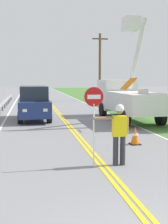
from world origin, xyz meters
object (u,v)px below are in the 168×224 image
object	(u,v)px
utility_pole_mid	(100,66)
oncoming_suv_nearest	(34,103)
traffic_cone_mid	(120,123)
flagger_worker	(119,131)
utility_bucket_truck	(127,97)
stop_sign_paddle	(94,109)
traffic_cone_lead	(135,136)

from	to	relation	value
utility_pole_mid	oncoming_suv_nearest	bearing A→B (deg)	-118.03
utility_pole_mid	traffic_cone_mid	distance (m)	19.53
oncoming_suv_nearest	utility_pole_mid	xyz separation A→B (m)	(7.80, 14.66, 2.93)
flagger_worker	oncoming_suv_nearest	distance (m)	10.26
flagger_worker	utility_bucket_truck	world-z (taller)	utility_bucket_truck
stop_sign_paddle	flagger_worker	bearing A→B (deg)	1.13
utility_bucket_truck	utility_pole_mid	distance (m)	15.94
utility_bucket_truck	stop_sign_paddle	bearing A→B (deg)	-114.55
traffic_cone_lead	traffic_cone_mid	xyz separation A→B (m)	(0.47, 3.32, 0.00)
utility_pole_mid	traffic_cone_lead	world-z (taller)	utility_pole_mid
oncoming_suv_nearest	traffic_cone_mid	bearing A→B (deg)	-44.67
oncoming_suv_nearest	traffic_cone_lead	size ratio (longest dim) A/B	6.61
traffic_cone_mid	traffic_cone_lead	bearing A→B (deg)	-98.09
flagger_worker	oncoming_suv_nearest	bearing A→B (deg)	103.03
stop_sign_paddle	oncoming_suv_nearest	size ratio (longest dim) A/B	0.50
utility_bucket_truck	traffic_cone_mid	distance (m)	3.74
stop_sign_paddle	utility_bucket_truck	xyz separation A→B (m)	(4.15, 9.08, -0.27)
utility_pole_mid	traffic_cone_mid	world-z (taller)	utility_pole_mid
stop_sign_paddle	oncoming_suv_nearest	distance (m)	10.15
oncoming_suv_nearest	utility_bucket_truck	bearing A→B (deg)	-9.26
stop_sign_paddle	traffic_cone_lead	size ratio (longest dim) A/B	3.33
flagger_worker	utility_bucket_truck	size ratio (longest dim) A/B	0.27
traffic_cone_lead	utility_pole_mid	bearing A→B (deg)	79.68
oncoming_suv_nearest	traffic_cone_lead	xyz separation A→B (m)	(3.77, -7.51, -0.72)
stop_sign_paddle	traffic_cone_mid	xyz separation A→B (m)	(2.69, 5.82, -1.37)
oncoming_suv_nearest	traffic_cone_mid	size ratio (longest dim) A/B	6.61
flagger_worker	utility_pole_mid	size ratio (longest dim) A/B	0.24
oncoming_suv_nearest	traffic_cone_mid	xyz separation A→B (m)	(4.24, -4.19, -0.72)
utility_bucket_truck	oncoming_suv_nearest	xyz separation A→B (m)	(-5.69, 0.93, -0.38)
stop_sign_paddle	utility_bucket_truck	distance (m)	9.99
stop_sign_paddle	utility_pole_mid	world-z (taller)	utility_pole_mid
utility_pole_mid	traffic_cone_mid	xyz separation A→B (m)	(-3.57, -18.85, -3.66)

